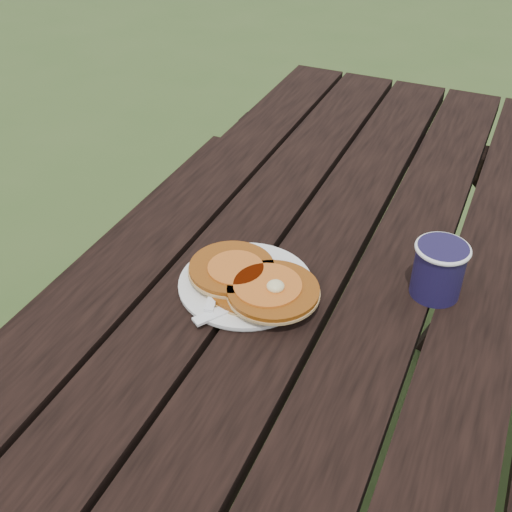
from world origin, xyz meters
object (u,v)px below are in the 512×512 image
at_px(picnic_table, 304,396).
at_px(coffee_cup, 439,267).
at_px(plate, 246,284).
at_px(pancake_stack, 253,282).

bearing_deg(picnic_table, coffee_cup, -3.14).
distance_m(plate, coffee_cup, 0.33).
height_order(picnic_table, coffee_cup, coffee_cup).
xyz_separation_m(plate, coffee_cup, (0.30, 0.12, 0.05)).
bearing_deg(coffee_cup, picnic_table, 176.86).
height_order(pancake_stack, coffee_cup, coffee_cup).
xyz_separation_m(picnic_table, pancake_stack, (-0.06, -0.14, 0.41)).
height_order(plate, coffee_cup, coffee_cup).
height_order(plate, pancake_stack, pancake_stack).
bearing_deg(pancake_stack, plate, 152.66).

